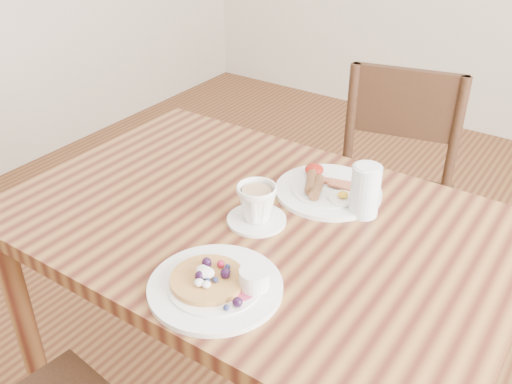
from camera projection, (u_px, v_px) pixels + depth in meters
dining_table at (256, 250)px, 1.41m from camera, size 1.20×0.80×0.75m
chair_far at (389, 189)px, 1.97m from camera, size 0.50×0.50×0.88m
pancake_plate at (218, 284)px, 1.13m from camera, size 0.27×0.27×0.06m
breakfast_plate at (327, 189)px, 1.45m from camera, size 0.27×0.27×0.04m
teacup_saucer at (257, 205)px, 1.32m from camera, size 0.14×0.14×0.10m
water_glass at (365, 191)px, 1.34m from camera, size 0.07×0.07×0.13m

